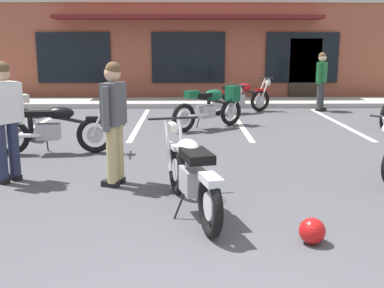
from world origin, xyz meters
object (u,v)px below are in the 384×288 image
at_px(person_in_shorts_foreground, 114,116).
at_px(helmet_on_pavement, 312,231).
at_px(motorcycle_black_cruiser, 240,97).
at_px(motorcycle_blue_standard, 16,109).
at_px(person_by_back_row, 321,78).
at_px(motorcycle_orange_scrambler, 212,105).
at_px(motorcycle_foreground_classic, 191,173).
at_px(person_near_building, 5,115).
at_px(motorcycle_green_cafe_racer, 54,128).

relative_size(person_in_shorts_foreground, helmet_on_pavement, 6.44).
relative_size(motorcycle_black_cruiser, motorcycle_blue_standard, 1.04).
bearing_deg(person_in_shorts_foreground, person_by_back_row, 56.33).
relative_size(motorcycle_blue_standard, helmet_on_pavement, 7.13).
height_order(motorcycle_black_cruiser, motorcycle_blue_standard, same).
xyz_separation_m(motorcycle_orange_scrambler, person_in_shorts_foreground, (-1.57, -4.47, 0.42)).
bearing_deg(motorcycle_orange_scrambler, person_in_shorts_foreground, -109.35).
xyz_separation_m(motorcycle_black_cruiser, motorcycle_blue_standard, (-5.16, -3.04, 0.07)).
xyz_separation_m(motorcycle_foreground_classic, motorcycle_orange_scrambler, (0.55, 5.55, 0.07)).
relative_size(motorcycle_foreground_classic, motorcycle_blue_standard, 1.12).
height_order(motorcycle_black_cruiser, helmet_on_pavement, motorcycle_black_cruiser).
distance_m(motorcycle_foreground_classic, motorcycle_blue_standard, 6.15).
relative_size(motorcycle_black_cruiser, person_near_building, 1.15).
distance_m(motorcycle_black_cruiser, helmet_on_pavement, 8.88).
height_order(motorcycle_foreground_classic, motorcycle_black_cruiser, same).
distance_m(motorcycle_black_cruiser, person_near_building, 7.84).
relative_size(motorcycle_foreground_classic, helmet_on_pavement, 7.98).
bearing_deg(person_near_building, person_in_shorts_foreground, -6.04).
relative_size(motorcycle_black_cruiser, person_by_back_row, 1.15).
bearing_deg(helmet_on_pavement, person_near_building, 149.84).
bearing_deg(person_in_shorts_foreground, helmet_on_pavement, -42.34).
bearing_deg(motorcycle_black_cruiser, helmet_on_pavement, -91.99).
bearing_deg(motorcycle_foreground_classic, person_by_back_row, 65.35).
distance_m(motorcycle_foreground_classic, motorcycle_black_cruiser, 8.10).
bearing_deg(person_near_building, motorcycle_orange_scrambler, 54.43).
bearing_deg(person_in_shorts_foreground, motorcycle_foreground_classic, -46.66).
distance_m(motorcycle_blue_standard, person_near_building, 3.88).
relative_size(motorcycle_blue_standard, person_in_shorts_foreground, 1.11).
xyz_separation_m(person_by_back_row, person_near_building, (-6.38, -7.15, 0.00)).
bearing_deg(helmet_on_pavement, person_in_shorts_foreground, 137.66).
bearing_deg(motorcycle_orange_scrambler, person_by_back_row, 40.70).
height_order(motorcycle_foreground_classic, motorcycle_blue_standard, same).
bearing_deg(motorcycle_green_cafe_racer, motorcycle_orange_scrambler, 41.28).
bearing_deg(motorcycle_green_cafe_racer, motorcycle_blue_standard, 124.53).
height_order(motorcycle_blue_standard, motorcycle_green_cafe_racer, same).
xyz_separation_m(motorcycle_green_cafe_racer, person_near_building, (-0.17, -1.75, 0.49)).
bearing_deg(motorcycle_green_cafe_racer, helmet_on_pavement, -47.88).
relative_size(motorcycle_blue_standard, motorcycle_orange_scrambler, 1.06).
bearing_deg(person_near_building, motorcycle_blue_standard, 107.49).
bearing_deg(motorcycle_green_cafe_racer, motorcycle_foreground_classic, -51.67).
bearing_deg(person_by_back_row, motorcycle_blue_standard, -155.29).
bearing_deg(person_in_shorts_foreground, motorcycle_black_cruiser, 70.15).
relative_size(motorcycle_blue_standard, person_by_back_row, 1.11).
height_order(person_in_shorts_foreground, person_near_building, same).
xyz_separation_m(motorcycle_black_cruiser, helmet_on_pavement, (-0.31, -8.87, -0.33)).
xyz_separation_m(person_by_back_row, helmet_on_pavement, (-2.69, -9.29, -0.82)).
distance_m(motorcycle_black_cruiser, motorcycle_orange_scrambler, 2.58).
height_order(motorcycle_foreground_classic, motorcycle_orange_scrambler, same).
xyz_separation_m(motorcycle_blue_standard, person_in_shorts_foreground, (2.67, -3.84, 0.42)).
distance_m(motorcycle_black_cruiser, person_by_back_row, 2.47).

